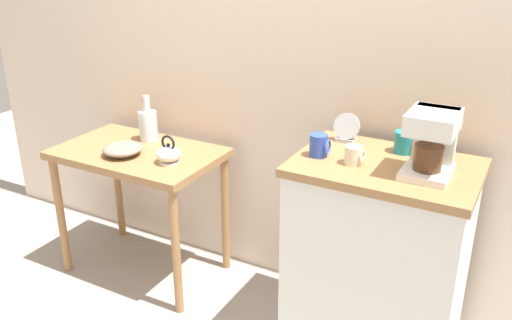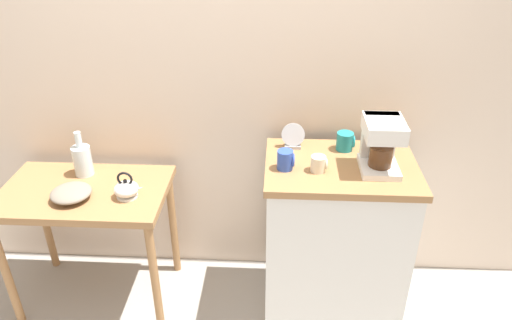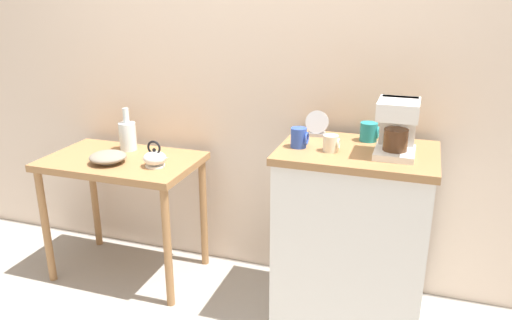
{
  "view_description": "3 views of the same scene",
  "coord_description": "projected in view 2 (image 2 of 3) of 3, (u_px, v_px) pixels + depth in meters",
  "views": [
    {
      "loc": [
        1.17,
        -2.12,
        1.8
      ],
      "look_at": [
        0.08,
        -0.12,
        0.86
      ],
      "focal_mm": 38.48,
      "sensor_mm": 36.0,
      "label": 1
    },
    {
      "loc": [
        0.34,
        -2.1,
        2.09
      ],
      "look_at": [
        0.23,
        -0.05,
        0.94
      ],
      "focal_mm": 33.59,
      "sensor_mm": 36.0,
      "label": 2
    },
    {
      "loc": [
        0.91,
        -2.36,
        1.66
      ],
      "look_at": [
        0.15,
        -0.1,
        0.84
      ],
      "focal_mm": 35.16,
      "sensor_mm": 36.0,
      "label": 3
    }
  ],
  "objects": [
    {
      "name": "wooden_table",
      "position": [
        87.0,
        205.0,
        2.56
      ],
      "size": [
        0.87,
        0.54,
        0.74
      ],
      "color": "#9E7044",
      "rests_on": "ground_plane"
    },
    {
      "name": "mug_small_cream",
      "position": [
        319.0,
        164.0,
        2.28
      ],
      "size": [
        0.08,
        0.07,
        0.08
      ],
      "color": "beige",
      "rests_on": "kitchen_counter"
    },
    {
      "name": "ground_plane",
      "position": [
        219.0,
        292.0,
        2.87
      ],
      "size": [
        8.0,
        8.0,
        0.0
      ],
      "primitive_type": "plane",
      "color": "gray"
    },
    {
      "name": "bowl_stoneware",
      "position": [
        71.0,
        193.0,
        2.41
      ],
      "size": [
        0.2,
        0.2,
        0.06
      ],
      "color": "gray",
      "rests_on": "wooden_table"
    },
    {
      "name": "glass_carafe_vase",
      "position": [
        82.0,
        160.0,
        2.6
      ],
      "size": [
        0.1,
        0.1,
        0.26
      ],
      "color": "silver",
      "rests_on": "wooden_table"
    },
    {
      "name": "coffee_maker",
      "position": [
        381.0,
        141.0,
        2.26
      ],
      "size": [
        0.18,
        0.22,
        0.26
      ],
      "color": "white",
      "rests_on": "kitchen_counter"
    },
    {
      "name": "mug_blue",
      "position": [
        286.0,
        160.0,
        2.29
      ],
      "size": [
        0.08,
        0.08,
        0.1
      ],
      "color": "#2D4CAD",
      "rests_on": "kitchen_counter"
    },
    {
      "name": "teakettle",
      "position": [
        127.0,
        189.0,
        2.42
      ],
      "size": [
        0.15,
        0.12,
        0.15
      ],
      "color": "white",
      "rests_on": "wooden_table"
    },
    {
      "name": "table_clock",
      "position": [
        293.0,
        137.0,
        2.48
      ],
      "size": [
        0.12,
        0.06,
        0.13
      ],
      "color": "#B2B5BA",
      "rests_on": "kitchen_counter"
    },
    {
      "name": "back_wall",
      "position": [
        235.0,
        46.0,
        2.48
      ],
      "size": [
        4.4,
        0.1,
        2.8
      ],
      "primitive_type": "cube",
      "color": "beige",
      "rests_on": "ground_plane"
    },
    {
      "name": "kitchen_counter",
      "position": [
        334.0,
        239.0,
        2.58
      ],
      "size": [
        0.75,
        0.54,
        0.93
      ],
      "color": "white",
      "rests_on": "ground_plane"
    },
    {
      "name": "mug_dark_teal",
      "position": [
        345.0,
        141.0,
        2.47
      ],
      "size": [
        0.09,
        0.09,
        0.09
      ],
      "color": "teal",
      "rests_on": "kitchen_counter"
    }
  ]
}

